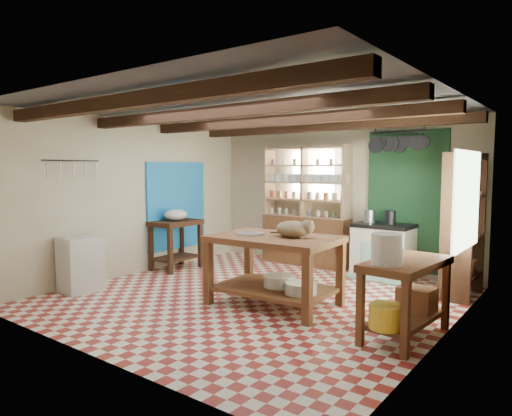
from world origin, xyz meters
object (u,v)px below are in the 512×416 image
Objects in this scene: prep_table at (176,245)px; white_cabinet at (81,264)px; cat at (293,229)px; right_counter at (405,299)px; stove at (383,251)px; work_table at (274,271)px.

white_cabinet is at bearing -92.07° from prep_table.
prep_table is at bearing 154.44° from cat.
cat reaches higher than right_counter.
prep_table is 4.46m from right_counter.
stove reaches higher than right_counter.
cat is at bearing -14.26° from prep_table.
right_counter is at bearing -20.14° from cat.
stove is at bearing 68.17° from cat.
white_cabinet is 3.18m from cat.
prep_table is at bearing 92.85° from white_cabinet.
right_counter is 2.48× the size of cat.
stove is 4.68m from white_cabinet.
stove is 0.79× the size of right_counter.
work_table reaches higher than prep_table.
right_counter is (1.17, -2.38, -0.03)m from stove.
prep_table is at bearing 174.05° from right_counter.
stove is 2.29m from cat.
prep_table is at bearing 161.99° from work_table.
work_table reaches higher than stove.
stove is at bearing 24.18° from prep_table.
prep_table is (-2.61, 0.71, -0.02)m from work_table.
work_table is 2.33m from stove.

